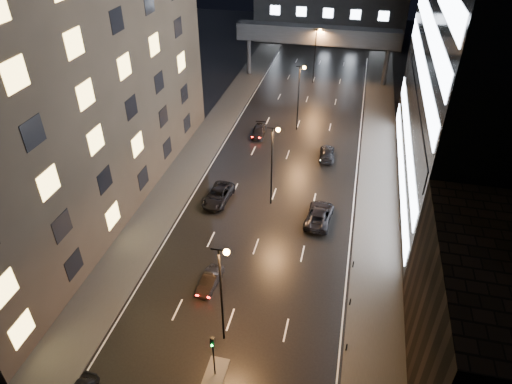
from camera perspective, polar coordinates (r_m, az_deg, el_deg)
ground at (r=64.80m, az=4.00°, el=4.69°), size 160.00×160.00×0.00m
sidewalk_left at (r=63.46m, az=-7.99°, el=3.79°), size 5.00×110.00×0.15m
sidewalk_right at (r=60.11m, az=15.00°, el=0.94°), size 5.00×110.00×0.15m
building_left at (r=51.61m, az=-25.34°, el=17.79°), size 15.00×48.00×40.00m
building_right_low at (r=37.85m, az=27.62°, el=-14.56°), size 10.00×18.00×12.00m
skybridge at (r=89.25m, az=7.68°, el=18.81°), size 30.00×3.00×10.00m
traffic_signal_near at (r=36.32m, az=-5.39°, el=-19.09°), size 0.28×0.34×4.40m
bollard_row at (r=38.79m, az=10.97°, el=-21.48°), size 0.12×25.12×0.90m
streetlight_near at (r=35.87m, az=-4.19°, el=-11.43°), size 1.45×0.50×10.15m
streetlight_mid_a at (r=51.28m, az=2.19°, el=4.44°), size 1.45×0.50×10.15m
streetlight_mid_b at (r=69.08m, az=5.51°, el=12.59°), size 1.45×0.50×10.15m
streetlight_far at (r=87.84m, az=7.53°, el=17.31°), size 1.45×0.50×10.15m
car_away_b at (r=44.42m, az=-5.79°, el=-10.96°), size 1.83×4.19×1.34m
car_away_c at (r=55.00m, az=-4.74°, el=-0.41°), size 3.07×5.87×1.58m
car_away_d at (r=69.50m, az=0.36°, el=7.60°), size 2.22×4.71×1.33m
car_toward_a at (r=52.14m, az=7.93°, el=-2.85°), size 3.14×6.10×1.65m
car_toward_b at (r=64.29m, az=8.86°, el=4.81°), size 2.41×5.10×1.44m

